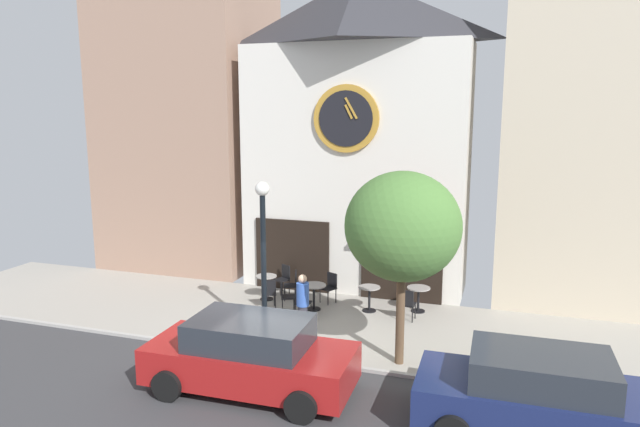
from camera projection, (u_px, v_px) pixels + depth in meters
ground_plane at (252, 372)px, 12.84m from camera, size 24.11×11.84×0.13m
clock_building at (356, 132)px, 18.34m from camera, size 7.10×3.52×9.82m
neighbor_building_left at (188, 84)px, 21.25m from camera, size 5.59×4.63×13.44m
neighbor_building_right at (599, 43)px, 16.29m from camera, size 5.01×3.41×15.28m
street_lamp at (264, 259)px, 14.49m from camera, size 0.36×0.36×4.02m
street_tree at (403, 227)px, 12.70m from camera, size 2.60×2.34×4.46m
cafe_table_leftmost at (266, 283)px, 17.62m from camera, size 0.64×0.64×0.76m
cafe_table_center_left at (314, 292)px, 16.71m from camera, size 0.72×0.72×0.76m
cafe_table_rightmost at (369, 295)px, 16.59m from camera, size 0.63×0.63×0.74m
cafe_table_near_door at (418, 295)px, 16.55m from camera, size 0.67×0.67×0.73m
cafe_chair_near_lamp at (330, 285)px, 17.37m from camera, size 0.54×0.54×0.90m
cafe_chair_facing_street at (285, 294)px, 16.52m from camera, size 0.52×0.52×0.90m
cafe_chair_left_end at (407, 302)px, 15.83m from camera, size 0.43×0.43×0.90m
cafe_chair_corner at (284, 277)px, 18.25m from camera, size 0.54×0.54×0.90m
cafe_chair_curbside at (293, 283)px, 17.60m from camera, size 0.51×0.51×0.90m
cafe_chair_right_end at (302, 301)px, 15.95m from camera, size 0.40×0.40×0.90m
cafe_chair_by_entrance at (269, 292)px, 16.77m from camera, size 0.54×0.54×0.90m
pedestrian_blue at (303, 305)px, 14.61m from camera, size 0.44×0.44×1.67m
parked_car_red at (250, 355)px, 11.86m from camera, size 4.33×2.09×1.55m
parked_car_navy at (539, 396)px, 10.19m from camera, size 4.32×2.06×1.55m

